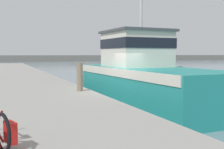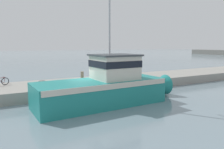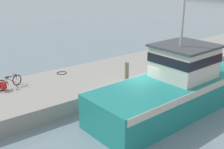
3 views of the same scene
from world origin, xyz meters
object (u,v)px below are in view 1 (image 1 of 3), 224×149
object	(u,v)px
boat_blue_far	(166,71)
boat_green_anchored	(161,66)
fishing_boat_main	(143,76)
mooring_post	(80,77)

from	to	relation	value
boat_blue_far	boat_green_anchored	xyz separation A→B (m)	(5.20, 9.22, -0.03)
fishing_boat_main	boat_blue_far	distance (m)	13.95
boat_blue_far	fishing_boat_main	bearing A→B (deg)	132.21
fishing_boat_main	boat_green_anchored	size ratio (longest dim) A/B	2.04
boat_blue_far	mooring_post	distance (m)	16.66
boat_green_anchored	boat_blue_far	bearing A→B (deg)	-145.71
boat_blue_far	boat_green_anchored	world-z (taller)	boat_blue_far
mooring_post	fishing_boat_main	bearing A→B (deg)	11.24
boat_blue_far	boat_green_anchored	size ratio (longest dim) A/B	1.23
boat_blue_far	boat_green_anchored	distance (m)	10.58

